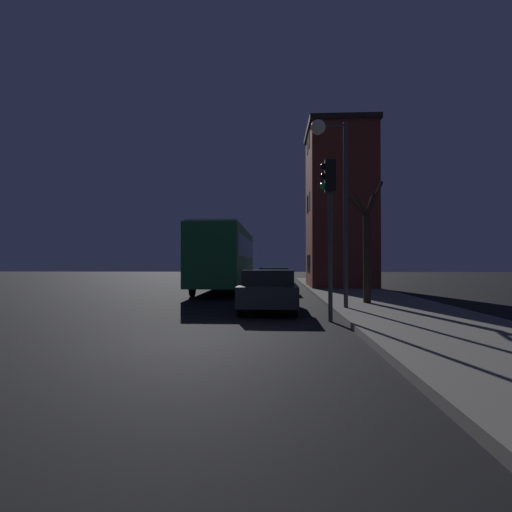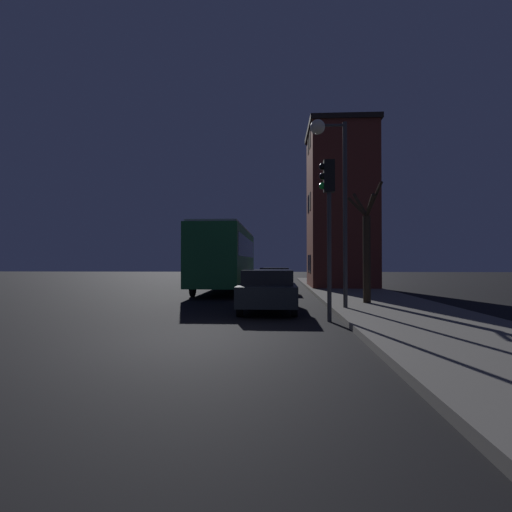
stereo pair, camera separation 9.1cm
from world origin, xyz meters
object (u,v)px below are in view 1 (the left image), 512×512
at_px(streetlamp, 332,169).
at_px(traffic_light, 329,206).
at_px(bus, 226,254).
at_px(car_mid_lane, 274,280).
at_px(car_near_lane, 269,289).
at_px(bare_tree, 367,248).

bearing_deg(streetlamp, traffic_light, -99.87).
distance_m(bus, car_mid_lane, 3.20).
bearing_deg(car_mid_lane, car_near_lane, -90.91).
xyz_separation_m(bare_tree, car_mid_lane, (-3.47, 7.12, -1.49)).
distance_m(bare_tree, bus, 10.03).
distance_m(bare_tree, car_near_lane, 4.12).
relative_size(traffic_light, bus, 0.40).
xyz_separation_m(streetlamp, car_mid_lane, (-1.97, 8.68, -4.07)).
bearing_deg(bare_tree, bus, 128.52).
relative_size(traffic_light, car_near_lane, 1.03).
bearing_deg(bare_tree, car_mid_lane, 115.96).
relative_size(streetlamp, bare_tree, 1.46).
xyz_separation_m(streetlamp, bare_tree, (1.50, 1.56, -2.58)).
relative_size(bus, car_near_lane, 2.60).
bearing_deg(car_mid_lane, bare_tree, -64.04).
bearing_deg(bare_tree, car_near_lane, -159.29).
relative_size(bare_tree, car_near_lane, 0.97).
height_order(streetlamp, car_near_lane, streetlamp).
xyz_separation_m(streetlamp, bus, (-4.75, 9.41, -2.65)).
distance_m(streetlamp, car_near_lane, 4.55).
height_order(bare_tree, car_near_lane, bare_tree).
distance_m(streetlamp, traffic_light, 2.63).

